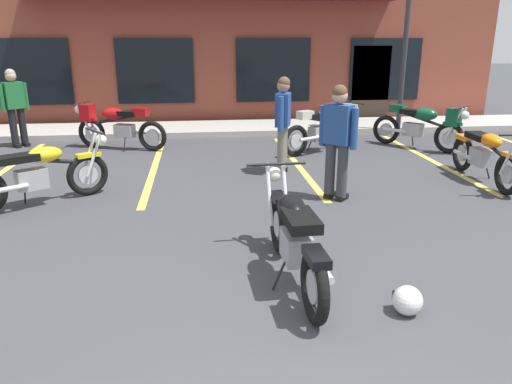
% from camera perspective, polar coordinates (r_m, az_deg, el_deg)
% --- Properties ---
extents(ground_plane, '(80.00, 80.00, 0.00)m').
position_cam_1_polar(ground_plane, '(5.97, -1.53, -4.89)').
color(ground_plane, '#3D3D42').
extents(sidewalk_kerb, '(22.00, 1.80, 0.14)m').
position_cam_1_polar(sidewalk_kerb, '(12.71, -4.48, 7.47)').
color(sidewalk_kerb, '#A8A59E').
rests_on(sidewalk_kerb, ground_plane).
extents(brick_storefront_building, '(16.00, 6.48, 4.11)m').
position_cam_1_polar(brick_storefront_building, '(16.43, -5.26, 16.69)').
color(brick_storefront_building, brown).
rests_on(brick_storefront_building, ground_plane).
extents(painted_stall_lines, '(13.51, 4.80, 0.01)m').
position_cam_1_polar(painted_stall_lines, '(9.20, -3.49, 3.18)').
color(painted_stall_lines, '#DBCC4C').
rests_on(painted_stall_lines, ground_plane).
extents(motorcycle_foreground_classic, '(0.66, 2.11, 0.98)m').
position_cam_1_polar(motorcycle_foreground_classic, '(4.71, 4.48, -5.21)').
color(motorcycle_foreground_classic, black).
rests_on(motorcycle_foreground_classic, ground_plane).
extents(motorcycle_red_sportbike, '(1.88, 1.32, 0.98)m').
position_cam_1_polar(motorcycle_red_sportbike, '(10.37, 8.18, 7.64)').
color(motorcycle_red_sportbike, black).
rests_on(motorcycle_red_sportbike, ground_plane).
extents(motorcycle_black_cruiser, '(1.55, 1.74, 0.98)m').
position_cam_1_polar(motorcycle_black_cruiser, '(11.05, 18.91, 7.48)').
color(motorcycle_black_cruiser, black).
rests_on(motorcycle_black_cruiser, ground_plane).
extents(motorcycle_silver_naked, '(1.83, 1.42, 0.98)m').
position_cam_1_polar(motorcycle_silver_naked, '(7.51, -24.14, 1.98)').
color(motorcycle_silver_naked, black).
rests_on(motorcycle_silver_naked, ground_plane).
extents(motorcycle_green_cafe_racer, '(2.01, 1.06, 0.98)m').
position_cam_1_polar(motorcycle_green_cafe_racer, '(10.90, -16.10, 7.61)').
color(motorcycle_green_cafe_racer, black).
rests_on(motorcycle_green_cafe_racer, ground_plane).
extents(motorcycle_orange_scrambler, '(0.66, 2.11, 0.98)m').
position_cam_1_polar(motorcycle_orange_scrambler, '(8.83, 25.27, 3.97)').
color(motorcycle_orange_scrambler, black).
rests_on(motorcycle_orange_scrambler, ground_plane).
extents(person_in_black_shirt, '(0.36, 0.60, 1.68)m').
position_cam_1_polar(person_in_black_shirt, '(8.47, 3.17, 8.49)').
color(person_in_black_shirt, black).
rests_on(person_in_black_shirt, ground_plane).
extents(person_in_shorts_foreground, '(0.52, 0.47, 1.68)m').
position_cam_1_polar(person_in_shorts_foreground, '(11.85, -26.46, 9.30)').
color(person_in_shorts_foreground, black).
rests_on(person_in_shorts_foreground, ground_plane).
extents(person_by_back_row, '(0.50, 0.49, 1.68)m').
position_cam_1_polar(person_by_back_row, '(7.08, 9.59, 6.48)').
color(person_by_back_row, black).
rests_on(person_by_back_row, ground_plane).
extents(helmet_on_pavement, '(0.26, 0.26, 0.26)m').
position_cam_1_polar(helmet_on_pavement, '(4.47, 17.34, -12.04)').
color(helmet_on_pavement, silver).
rests_on(helmet_on_pavement, ground_plane).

